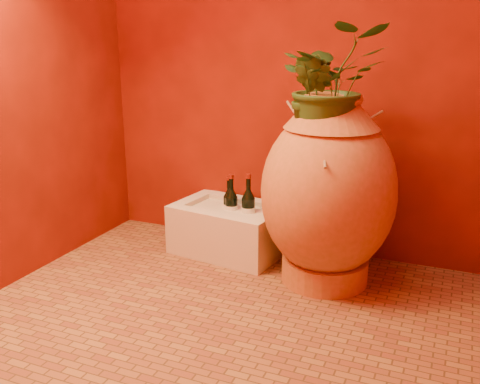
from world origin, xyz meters
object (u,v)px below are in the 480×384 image
at_px(stone_basin, 229,230).
at_px(wine_bottle_a, 231,207).
at_px(wine_bottle_b, 229,206).
at_px(amphora, 328,192).
at_px(wall_tap, 346,132).
at_px(wine_bottle_c, 248,210).

height_order(stone_basin, wine_bottle_a, wine_bottle_a).
height_order(wine_bottle_a, wine_bottle_b, wine_bottle_a).
bearing_deg(amphora, wall_tap, 88.53).
distance_m(amphora, wine_bottle_c, 0.59).
bearing_deg(amphora, stone_basin, 165.80).
bearing_deg(stone_basin, wine_bottle_c, 2.27).
height_order(amphora, wall_tap, amphora).
xyz_separation_m(wine_bottle_c, wall_tap, (0.53, 0.15, 0.48)).
distance_m(wine_bottle_a, wall_tap, 0.82).
bearing_deg(wine_bottle_a, wine_bottle_b, 128.37).
bearing_deg(wine_bottle_b, stone_basin, -65.40).
bearing_deg(wine_bottle_a, wine_bottle_c, -6.89).
bearing_deg(wall_tap, wine_bottle_b, -172.10).
height_order(wine_bottle_b, wall_tap, wall_tap).
distance_m(stone_basin, wine_bottle_b, 0.15).
bearing_deg(wine_bottle_c, wine_bottle_a, 173.11).
bearing_deg(wine_bottle_b, wall_tap, 7.90).
xyz_separation_m(stone_basin, wine_bottle_b, (-0.03, 0.06, 0.13)).
distance_m(wine_bottle_b, wall_tap, 0.85).
distance_m(amphora, wine_bottle_b, 0.75).
height_order(stone_basin, wine_bottle_b, wine_bottle_b).
bearing_deg(wine_bottle_c, wine_bottle_b, 158.73).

